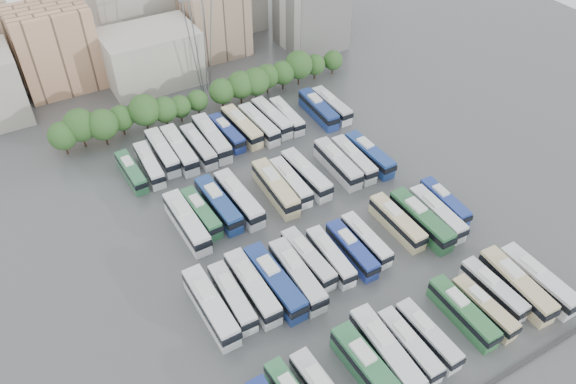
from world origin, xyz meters
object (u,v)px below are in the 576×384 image
bus_r1_s7 (352,249)px  bus_r3_s1 (149,165)px  bus_r0_s9 (463,312)px  bus_r2_s8 (306,174)px  bus_r3_s10 (287,116)px  bus_r1_s2 (252,287)px  bus_r2_s6 (275,188)px  bus_r0_s13 (538,280)px  bus_r3_s7 (242,126)px  bus_r1_s11 (421,220)px  bus_r1_s12 (437,214)px  bus_r2_s1 (187,222)px  bus_r1_s1 (232,297)px  bus_r0_s12 (516,285)px  bus_r2_s12 (369,154)px  bus_r2_s10 (338,163)px  bus_r1_s8 (366,240)px  bus_r3_s5 (212,138)px  bus_r1_s4 (297,275)px  bus_r1_s5 (308,259)px  bus_r2_s4 (239,199)px  bus_r0_s5 (386,351)px  bus_r0_s7 (428,335)px  bus_r1_s6 (330,256)px  bus_r3_s8 (259,124)px  bus_r0_s10 (484,307)px  bus_r0_s11 (493,289)px  bus_r1_s13 (445,202)px  bus_r3_s6 (227,133)px  bus_r3_s2 (162,152)px  bus_r3_s13 (331,105)px  bus_r2_s11 (354,159)px  bus_r2_s3 (218,204)px  bus_r0_s6 (409,345)px  bus_r1_s3 (275,282)px  electricity_pylon (197,10)px  bus_r3_s9 (272,117)px  bus_r3_s12 (318,109)px  bus_r0_s4 (370,371)px  bus_r2_s2 (201,212)px  bus_r1_s10 (397,222)px  bus_r3_s0 (131,172)px  bus_r2_s7 (290,182)px

bus_r1_s7 → bus_r3_s1: size_ratio=0.98×
bus_r0_s9 → bus_r2_s8: bus_r2_s8 is taller
bus_r3_s1 → bus_r3_s10: (29.51, 1.58, -0.04)m
bus_r1_s2 → bus_r2_s6: 21.88m
bus_r0_s13 → bus_r3_s7: bus_r0_s13 is taller
bus_r1_s11 → bus_r1_s12: bus_r1_s11 is taller
bus_r2_s1 → bus_r1_s1: bearing=-91.4°
bus_r0_s12 → bus_r0_s13: 3.51m
bus_r2_s12 → bus_r3_s10: bearing=107.9°
bus_r2_s10 → bus_r1_s8: bearing=-108.5°
bus_r1_s8 → bus_r3_s5: 37.68m
bus_r1_s4 → bus_r3_s1: (-9.86, 35.87, -0.24)m
bus_r1_s5 → bus_r2_s4: bearing=98.2°
bus_r1_s1 → bus_r1_s5: (12.99, 0.90, 0.00)m
bus_r0_s5 → bus_r0_s7: (6.53, -0.58, -0.36)m
bus_r1_s6 → bus_r3_s8: bus_r3_s8 is taller
bus_r0_s10 → bus_r0_s11: bearing=23.6°
bus_r1_s13 → bus_r3_s6: (-23.10, 36.32, 0.04)m
bus_r3_s2 → bus_r3_s13: size_ratio=1.05×
bus_r0_s10 → bus_r1_s12: bus_r1_s12 is taller
bus_r1_s5 → bus_r1_s8: 10.00m
bus_r0_s9 → bus_r0_s11: 6.71m
bus_r2_s11 → bus_r2_s3: bearing=-179.8°
bus_r0_s6 → bus_r1_s3: size_ratio=0.82×
bus_r1_s11 → bus_r3_s13: bus_r1_s11 is taller
bus_r1_s1 → bus_r1_s5: 13.02m
electricity_pylon → bus_r3_s9: (6.39, -18.84, -16.77)m
electricity_pylon → bus_r0_s10: 77.10m
electricity_pylon → bus_r3_s12: bearing=-52.4°
bus_r0_s4 → bus_r2_s2: bus_r0_s4 is taller
bus_r3_s6 → bus_r0_s11: bearing=-75.9°
bus_r1_s2 → bus_r1_s3: bus_r1_s3 is taller
bus_r2_s1 → bus_r2_s4: (9.74, 0.95, -0.01)m
bus_r0_s5 → bus_r1_s4: 16.98m
bus_r2_s8 → bus_r3_s5: bearing=116.5°
bus_r1_s10 → bus_r3_s1: bus_r1_s10 is taller
bus_r3_s0 → bus_r3_s2: bus_r3_s2 is taller
bus_r3_s9 → bus_r2_s7: bearing=-111.6°
bus_r1_s10 → bus_r2_s4: bearing=138.4°
bus_r0_s9 → bus_r1_s3: size_ratio=0.86×
bus_r0_s13 → bus_r1_s1: size_ratio=1.09×
bus_r0_s10 → bus_r3_s5: 57.44m
bus_r0_s6 → bus_r3_s13: bearing=67.2°
bus_r1_s5 → bus_r3_s8: (10.09, 35.24, 0.08)m
bus_r0_s11 → bus_r3_s8: bearing=99.1°
bus_r0_s4 → bus_r1_s5: 20.20m
bus_r1_s6 → bus_r3_s13: bearing=58.8°
bus_r1_s3 → bus_r1_s10: bearing=1.2°
bus_r3_s6 → bus_r3_s12: size_ratio=0.89×
bus_r0_s9 → bus_r0_s11: bearing=7.8°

